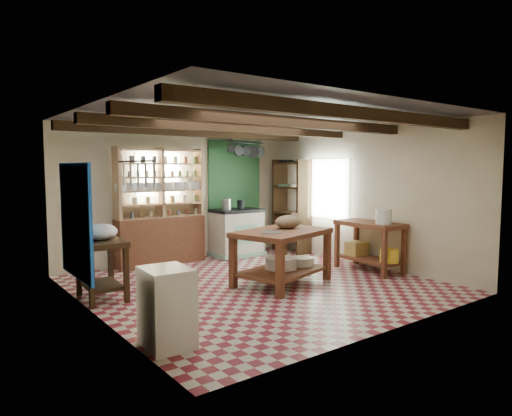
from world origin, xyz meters
TOP-DOWN VIEW (x-y plane):
  - floor at (0.00, 0.00)m, footprint 5.00×5.00m
  - ceiling at (0.00, 0.00)m, footprint 5.00×5.00m
  - wall_back at (0.00, 2.50)m, footprint 5.00×0.04m
  - wall_front at (0.00, -2.50)m, footprint 5.00×0.04m
  - wall_left at (-2.50, 0.00)m, footprint 0.04×5.00m
  - wall_right at (2.50, 0.00)m, footprint 0.04×5.00m
  - ceiling_beams at (0.00, 0.00)m, footprint 5.00×3.80m
  - blue_wall_patch at (-2.47, 0.90)m, footprint 0.04×1.40m
  - green_wall_patch at (1.25, 2.47)m, footprint 1.30×0.04m
  - window_back at (-0.50, 2.48)m, footprint 0.90×0.02m
  - window_right at (2.48, 1.00)m, footprint 0.02×1.30m
  - utensil_rail at (-2.44, -1.20)m, footprint 0.06×0.90m
  - pot_rack at (1.25, 2.05)m, footprint 0.86×0.12m
  - shelving_unit at (-0.55, 2.31)m, footprint 1.70×0.34m
  - tall_rack at (2.28, 1.80)m, footprint 0.40×0.86m
  - work_table at (0.36, -0.17)m, footprint 1.72×1.38m
  - stove at (1.08, 2.15)m, footprint 1.00×0.68m
  - prep_table at (-2.20, 0.69)m, footprint 0.61×0.85m
  - white_cabinet at (-2.22, -1.41)m, footprint 0.49×0.57m
  - right_counter at (2.18, -0.41)m, footprint 0.67×1.25m
  - cat at (0.58, -0.06)m, footprint 0.58×0.53m
  - steel_tray at (0.03, -0.32)m, footprint 0.39×0.39m
  - basin_large at (0.39, -0.11)m, footprint 0.63×0.63m
  - basin_small at (0.82, -0.15)m, footprint 0.48×0.48m
  - kettle_left at (0.83, 2.15)m, footprint 0.19×0.19m
  - kettle_right at (1.18, 2.15)m, footprint 0.15×0.15m
  - enamel_bowl at (-2.20, 0.69)m, footprint 0.48×0.48m
  - white_bucket at (2.11, -0.76)m, footprint 0.28×0.28m
  - wicker_basket at (2.20, -0.11)m, footprint 0.37×0.30m
  - yellow_tub at (2.16, -0.86)m, footprint 0.33×0.33m

SIDE VIEW (x-z plane):
  - floor at x=0.00m, z-range -0.02..0.00m
  - basin_small at x=0.82m, z-range 0.23..0.36m
  - basin_large at x=0.39m, z-range 0.23..0.40m
  - yellow_tub at x=2.16m, z-range 0.23..0.46m
  - wicker_basket at x=2.20m, z-range 0.23..0.48m
  - white_cabinet at x=-2.22m, z-range 0.00..0.82m
  - prep_table at x=-2.20m, z-range 0.00..0.83m
  - work_table at x=0.36m, z-range 0.00..0.85m
  - right_counter at x=2.18m, z-range 0.00..0.87m
  - stove at x=1.08m, z-range 0.00..0.97m
  - steel_tray at x=0.03m, z-range 0.85..0.87m
  - enamel_bowl at x=-2.20m, z-range 0.83..1.06m
  - cat at x=0.58m, z-range 0.85..1.07m
  - tall_rack at x=2.28m, z-range 0.00..2.00m
  - white_bucket at x=2.11m, z-range 0.87..1.14m
  - kettle_right at x=1.18m, z-range 0.97..1.15m
  - kettle_left at x=0.83m, z-range 0.97..1.19m
  - blue_wall_patch at x=-2.47m, z-range 0.30..1.90m
  - shelving_unit at x=-0.55m, z-range 0.00..2.20m
  - green_wall_patch at x=1.25m, z-range 0.10..2.40m
  - wall_back at x=0.00m, z-range 0.00..2.60m
  - wall_front at x=0.00m, z-range 0.00..2.60m
  - wall_left at x=-2.50m, z-range 0.00..2.60m
  - wall_right at x=2.50m, z-range 0.00..2.60m
  - window_right at x=2.48m, z-range 0.80..2.00m
  - window_back at x=-0.50m, z-range 1.30..2.10m
  - utensil_rail at x=-2.44m, z-range 1.64..1.92m
  - pot_rack at x=1.25m, z-range 2.00..2.36m
  - ceiling_beams at x=0.00m, z-range 2.40..2.56m
  - ceiling at x=0.00m, z-range 2.59..2.61m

